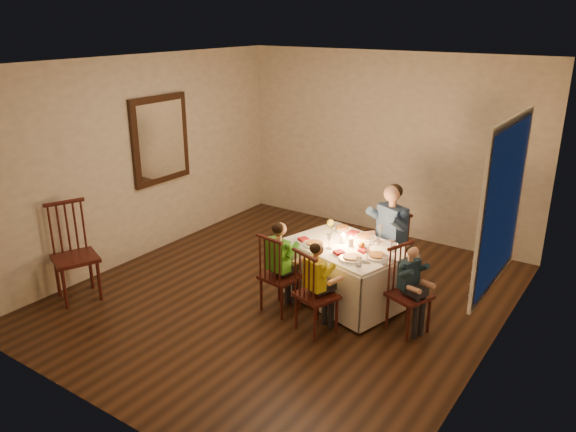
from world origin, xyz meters
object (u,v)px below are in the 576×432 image
Objects in this scene: chair_near_left at (280,310)px; serving_bowl at (342,230)px; chair_extra at (81,298)px; child_green at (280,310)px; chair_end at (407,330)px; chair_adult at (386,284)px; dining_table at (347,261)px; child_teal at (407,330)px; adult at (386,284)px; chair_near_right at (316,330)px; child_yellow at (316,330)px.

chair_near_left is 4.77× the size of serving_bowl.
serving_bowl reaches higher than chair_extra.
child_green is (0.00, 0.00, 0.00)m from chair_near_left.
chair_end is 3.66m from chair_extra.
chair_adult and chair_near_left have the same top height.
dining_table is 1.32× the size of chair_extra.
adult is at bearing 56.46° from child_teal.
child_teal is at bearing -0.34° from dining_table.
child_green is (-0.69, -1.24, 0.00)m from adult.
dining_table is at bearing -119.25° from chair_near_left.
serving_bowl is (-1.09, 0.55, 0.69)m from chair_end.
chair_adult is 1.00× the size of chair_end.
chair_adult and chair_near_right have the same top height.
adult is 1.39m from child_yellow.
child_teal is (0.63, -0.85, 0.00)m from chair_adult.
adult reaches higher than chair_extra.
chair_extra reaches higher than chair_near_left.
chair_adult is 1.39m from child_yellow.
child_green reaches higher than chair_near_left.
chair_extra is at bearing 133.59° from chair_end.
chair_adult is 1.42m from child_green.
chair_near_right is 4.77× the size of serving_bowl.
child_green is 1.19m from serving_bowl.
dining_table is at bearing -86.76° from chair_adult.
chair_extra is 3.66m from child_teal.
chair_near_right is 0.88× the size of child_green.
child_yellow is 0.93m from child_teal.
chair_near_right is 0.93m from child_teal.
child_teal is at bearing -155.87° from child_green.
chair_adult is 1.39m from chair_near_right.
adult is (0.69, 1.24, 0.00)m from chair_near_left.
chair_extra reaches higher than chair_near_right.
chair_near_right is (0.54, -0.14, 0.00)m from chair_near_left.
chair_near_right is at bearing -71.27° from child_yellow.
adult is (0.00, 0.00, 0.00)m from chair_adult.
chair_near_right is (0.08, -0.76, -0.47)m from dining_table.
adult reaches higher than child_teal.
serving_bowl is at bearing 83.34° from chair_end.
child_green is 1.06× the size of child_yellow.
dining_table is 1.44× the size of child_green.
adult is 1.28× the size of child_yellow.
dining_table is 1.63× the size of chair_near_right.
child_yellow reaches higher than chair_end.
dining_table is 1.00m from child_teal.
chair_extra reaches higher than child_green.
chair_adult is 1.06m from chair_end.
dining_table is at bearing 94.87° from child_teal.
child_teal is (0.63, -0.85, 0.00)m from adult.
dining_table reaches higher than chair_extra.
dining_table reaches higher than chair_end.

